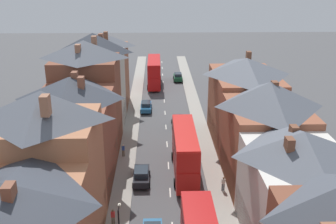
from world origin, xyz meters
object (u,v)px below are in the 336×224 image
object	(u,v)px
pedestrian_far_left	(223,183)
car_parked_left_b	(178,77)
car_parked_right_a	(146,106)
pedestrian_mid_right	(113,216)
car_mid_white	(178,121)
double_decker_bus_lead	(185,151)
car_parked_right_b	(141,175)
pedestrian_far_right	(123,150)
double_decker_bus_far_approaching	(154,72)

from	to	relation	value
pedestrian_far_left	car_parked_left_b	bearing A→B (deg)	93.33
car_parked_right_a	pedestrian_mid_right	size ratio (longest dim) A/B	2.67
car_mid_white	pedestrian_far_left	world-z (taller)	pedestrian_far_left
double_decker_bus_lead	car_parked_right_b	distance (m)	5.59
car_parked_left_b	pedestrian_far_right	size ratio (longest dim) A/B	2.43
pedestrian_far_left	pedestrian_far_right	world-z (taller)	same
pedestrian_far_left	pedestrian_far_right	size ratio (longest dim) A/B	1.00
double_decker_bus_far_approaching	double_decker_bus_lead	bearing A→B (deg)	-84.24
car_parked_right_a	car_parked_left_b	world-z (taller)	car_parked_left_b
car_parked_right_b	pedestrian_far_right	distance (m)	6.56
pedestrian_mid_right	pedestrian_far_right	size ratio (longest dim) A/B	1.00
double_decker_bus_lead	car_parked_right_a	world-z (taller)	double_decker_bus_lead
pedestrian_far_right	pedestrian_mid_right	bearing A→B (deg)	-89.44
car_parked_left_b	pedestrian_far_left	size ratio (longest dim) A/B	2.43
double_decker_bus_far_approaching	car_parked_right_b	bearing A→B (deg)	-91.97
pedestrian_mid_right	pedestrian_far_right	world-z (taller)	same
double_decker_bus_lead	car_parked_right_b	size ratio (longest dim) A/B	2.56
car_parked_right_b	pedestrian_far_left	xyz separation A→B (m)	(8.70, -2.26, 0.20)
double_decker_bus_lead	car_parked_right_b	world-z (taller)	double_decker_bus_lead
double_decker_bus_lead	car_parked_left_b	world-z (taller)	double_decker_bus_lead
car_parked_right_b	pedestrian_mid_right	xyz separation A→B (m)	(-2.32, -7.79, 0.20)
double_decker_bus_lead	car_parked_right_a	size ratio (longest dim) A/B	2.51
car_mid_white	car_parked_right_b	size ratio (longest dim) A/B	1.00
pedestrian_mid_right	pedestrian_far_left	distance (m)	12.32
car_parked_left_b	car_parked_right_b	world-z (taller)	car_parked_left_b
car_mid_white	car_parked_right_b	bearing A→B (deg)	-107.20
pedestrian_far_left	pedestrian_mid_right	bearing A→B (deg)	-153.35
double_decker_bus_lead	double_decker_bus_far_approaching	xyz separation A→B (m)	(-3.60, 35.67, 0.00)
double_decker_bus_lead	pedestrian_far_left	size ratio (longest dim) A/B	6.71
double_decker_bus_lead	pedestrian_far_left	distance (m)	5.88
double_decker_bus_far_approaching	car_parked_right_a	bearing A→B (deg)	-95.00
car_parked_right_a	pedestrian_far_right	xyz separation A→B (m)	(-2.45, -16.69, 0.22)
double_decker_bus_far_approaching	pedestrian_far_left	bearing A→B (deg)	-79.46
pedestrian_mid_right	pedestrian_far_left	size ratio (longest dim) A/B	1.00
double_decker_bus_far_approaching	pedestrian_far_right	bearing A→B (deg)	-96.79
car_parked_right_a	car_parked_left_b	size ratio (longest dim) A/B	1.10
car_parked_left_b	pedestrian_far_right	distance (m)	35.68
pedestrian_far_left	pedestrian_far_right	distance (m)	13.92
pedestrian_far_right	car_parked_right_a	bearing A→B (deg)	81.64
car_parked_right_b	pedestrian_far_right	xyz separation A→B (m)	(-2.45, 6.08, 0.20)
pedestrian_mid_right	pedestrian_far_right	distance (m)	13.87
car_parked_right_a	car_parked_right_b	bearing A→B (deg)	-90.00
double_decker_bus_far_approaching	car_parked_left_b	world-z (taller)	double_decker_bus_far_approaching
double_decker_bus_lead	double_decker_bus_far_approaching	distance (m)	35.85
car_parked_right_a	car_parked_right_b	world-z (taller)	car_parked_right_b
car_mid_white	double_decker_bus_lead	bearing A→B (deg)	-90.04
double_decker_bus_lead	car_mid_white	bearing A→B (deg)	89.96
pedestrian_far_right	car_parked_right_b	bearing A→B (deg)	-68.03
double_decker_bus_lead	pedestrian_mid_right	world-z (taller)	double_decker_bus_lead
car_parked_right_b	pedestrian_far_right	bearing A→B (deg)	111.97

